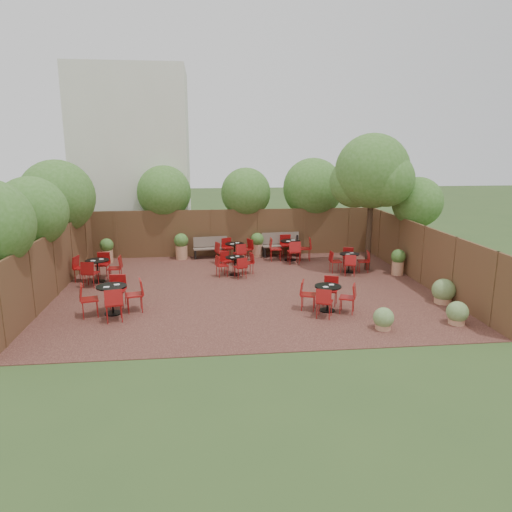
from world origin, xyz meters
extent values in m
plane|color=#354F23|center=(0.00, 0.00, 0.00)|extent=(80.00, 80.00, 0.00)
cube|color=#331915|center=(0.00, 0.00, 0.01)|extent=(12.00, 10.00, 0.02)
cube|color=#4D351C|center=(0.00, 5.00, 1.00)|extent=(12.00, 0.08, 2.00)
cube|color=#4D351C|center=(-6.00, 0.00, 1.00)|extent=(0.08, 10.00, 2.00)
cube|color=#4D351C|center=(6.00, 0.00, 1.00)|extent=(0.08, 10.00, 2.00)
cube|color=silver|center=(-4.50, 8.00, 4.00)|extent=(5.00, 4.00, 8.00)
sphere|color=#3B6A22|center=(-6.60, 3.00, 2.80)|extent=(2.68, 2.68, 2.68)
sphere|color=#3B6A22|center=(-6.50, 0.00, 2.65)|extent=(2.15, 2.15, 2.15)
sphere|color=#3B6A22|center=(-3.00, 5.70, 2.68)|extent=(2.28, 2.28, 2.28)
sphere|color=#3B6A22|center=(0.50, 5.60, 2.64)|extent=(2.15, 2.15, 2.15)
sphere|color=#3B6A22|center=(3.50, 5.80, 2.79)|extent=(2.65, 2.65, 2.65)
sphere|color=#3B6A22|center=(6.60, 2.00, 2.56)|extent=(1.87, 1.87, 1.87)
cylinder|color=black|center=(4.80, 1.99, 1.97)|extent=(0.22, 0.22, 3.89)
sphere|color=#3B6A22|center=(4.80, 1.99, 3.72)|extent=(2.70, 2.70, 2.70)
sphere|color=#3B6A22|center=(4.30, 2.39, 3.29)|extent=(1.89, 1.89, 1.89)
sphere|color=#3B6A22|center=(5.20, 1.59, 3.44)|extent=(1.97, 1.97, 1.97)
cube|color=brown|center=(-1.09, 4.55, 0.43)|extent=(1.47, 0.58, 0.05)
cube|color=brown|center=(-1.09, 4.74, 0.69)|extent=(1.43, 0.26, 0.43)
cube|color=black|center=(-1.74, 4.55, 0.21)|extent=(0.10, 0.43, 0.38)
cube|color=black|center=(-0.44, 4.55, 0.21)|extent=(0.10, 0.43, 0.38)
cube|color=brown|center=(1.90, 4.55, 0.48)|extent=(1.65, 0.61, 0.05)
cube|color=brown|center=(1.90, 4.77, 0.78)|extent=(1.63, 0.24, 0.49)
cube|color=black|center=(1.16, 4.55, 0.24)|extent=(0.10, 0.49, 0.43)
cube|color=black|center=(2.63, 4.55, 0.24)|extent=(0.10, 0.49, 0.43)
cylinder|color=black|center=(3.99, 1.71, 0.03)|extent=(0.41, 0.41, 0.03)
cylinder|color=black|center=(3.99, 1.71, 0.37)|extent=(0.05, 0.05, 0.66)
cylinder|color=black|center=(3.99, 1.71, 0.71)|extent=(0.72, 0.72, 0.03)
cube|color=white|center=(4.10, 1.79, 0.73)|extent=(0.14, 0.11, 0.01)
cube|color=white|center=(3.90, 1.60, 0.73)|extent=(0.14, 0.11, 0.01)
cylinder|color=black|center=(-0.13, 3.80, 0.04)|extent=(0.45, 0.45, 0.03)
cylinder|color=black|center=(-0.13, 3.80, 0.40)|extent=(0.05, 0.05, 0.71)
cylinder|color=black|center=(-0.13, 3.80, 0.76)|extent=(0.77, 0.77, 0.03)
cube|color=white|center=(-0.01, 3.88, 0.78)|extent=(0.17, 0.15, 0.02)
cube|color=white|center=(-0.24, 3.68, 0.78)|extent=(0.17, 0.15, 0.02)
cylinder|color=black|center=(-5.00, 1.36, 0.04)|extent=(0.46, 0.46, 0.03)
cylinder|color=black|center=(-5.00, 1.36, 0.41)|extent=(0.05, 0.05, 0.73)
cylinder|color=black|center=(-5.00, 1.36, 0.78)|extent=(0.79, 0.79, 0.03)
cube|color=white|center=(-4.87, 1.44, 0.81)|extent=(0.15, 0.11, 0.02)
cube|color=white|center=(-5.10, 1.23, 0.81)|extent=(0.15, 0.11, 0.02)
cylinder|color=black|center=(2.09, -2.40, 0.03)|extent=(0.44, 0.44, 0.03)
cylinder|color=black|center=(2.09, -2.40, 0.39)|extent=(0.05, 0.05, 0.70)
cylinder|color=black|center=(2.09, -2.40, 0.75)|extent=(0.76, 0.76, 0.03)
cube|color=white|center=(2.21, -2.32, 0.77)|extent=(0.16, 0.14, 0.01)
cube|color=white|center=(1.99, -2.52, 0.77)|extent=(0.16, 0.14, 0.01)
cylinder|color=black|center=(-0.26, 1.77, 0.03)|extent=(0.40, 0.40, 0.03)
cylinder|color=black|center=(-0.26, 1.77, 0.35)|extent=(0.05, 0.05, 0.63)
cylinder|color=black|center=(-0.26, 1.77, 0.68)|extent=(0.68, 0.68, 0.03)
cube|color=white|center=(-0.15, 1.84, 0.70)|extent=(0.15, 0.13, 0.01)
cube|color=white|center=(-0.35, 1.66, 0.70)|extent=(0.15, 0.13, 0.01)
cylinder|color=black|center=(2.15, 3.80, 0.04)|extent=(0.48, 0.48, 0.03)
cylinder|color=black|center=(2.15, 3.80, 0.43)|extent=(0.05, 0.05, 0.77)
cylinder|color=black|center=(2.15, 3.80, 0.82)|extent=(0.83, 0.83, 0.03)
cube|color=white|center=(2.28, 3.89, 0.85)|extent=(0.16, 0.12, 0.02)
cube|color=white|center=(2.04, 3.67, 0.85)|extent=(0.16, 0.12, 0.02)
cylinder|color=black|center=(-3.91, -1.96, 0.04)|extent=(0.48, 0.48, 0.03)
cylinder|color=black|center=(-3.91, -1.96, 0.42)|extent=(0.05, 0.05, 0.76)
cylinder|color=black|center=(-3.91, -1.96, 0.81)|extent=(0.83, 0.83, 0.03)
cube|color=white|center=(-3.78, -1.88, 0.84)|extent=(0.16, 0.13, 0.02)
cube|color=white|center=(-4.02, -2.09, 0.84)|extent=(0.16, 0.13, 0.02)
cylinder|color=tan|center=(-2.30, 4.55, 0.30)|extent=(0.49, 0.49, 0.56)
sphere|color=#3B6A22|center=(-2.30, 4.55, 0.80)|extent=(0.59, 0.59, 0.59)
cylinder|color=tan|center=(0.89, 4.70, 0.28)|extent=(0.46, 0.46, 0.53)
sphere|color=#3B6A22|center=(0.89, 4.70, 0.75)|extent=(0.55, 0.55, 0.55)
cylinder|color=tan|center=(-5.24, 4.21, 0.28)|extent=(0.45, 0.45, 0.52)
sphere|color=#3B6A22|center=(-5.24, 4.21, 0.74)|extent=(0.54, 0.54, 0.54)
cylinder|color=tan|center=(5.64, 1.15, 0.27)|extent=(0.43, 0.43, 0.49)
sphere|color=#3B6A22|center=(5.64, 1.15, 0.70)|extent=(0.51, 0.51, 0.51)
cylinder|color=tan|center=(5.21, -3.76, 0.11)|extent=(0.41, 0.41, 0.19)
sphere|color=#638444|center=(5.21, -3.76, 0.35)|extent=(0.56, 0.56, 0.56)
cylinder|color=tan|center=(3.15, -3.90, 0.11)|extent=(0.39, 0.39, 0.18)
sphere|color=#638444|center=(3.15, -3.90, 0.33)|extent=(0.53, 0.53, 0.53)
cylinder|color=tan|center=(5.70, -2.09, 0.13)|extent=(0.50, 0.50, 0.23)
sphere|color=#638444|center=(5.70, -2.09, 0.42)|extent=(0.68, 0.68, 0.68)
camera|label=1|loc=(-1.32, -14.76, 4.54)|focal=33.02mm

